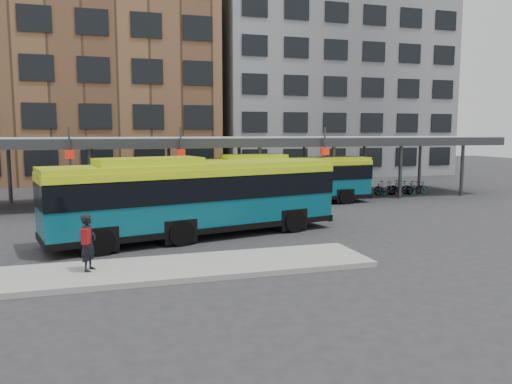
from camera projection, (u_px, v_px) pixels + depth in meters
name	position (u px, v px, depth m)	size (l,w,h in m)	color
ground	(289.00, 242.00, 20.65)	(120.00, 120.00, 0.00)	#28282B
boarding_island	(163.00, 269.00, 16.21)	(14.00, 3.00, 0.18)	gray
canopy	(219.00, 141.00, 32.39)	(40.00, 6.53, 4.80)	#999B9E
building_brick	(71.00, 62.00, 46.87)	(26.00, 14.00, 22.00)	brown
building_grey	(324.00, 81.00, 54.44)	(24.00, 14.00, 20.00)	slate
bus_front	(196.00, 195.00, 21.36)	(12.90, 5.49, 3.48)	#084B5B
bus_rear	(282.00, 179.00, 30.82)	(11.64, 3.32, 3.17)	#084B5B
pedestrian	(88.00, 242.00, 15.60)	(0.63, 0.77, 1.81)	black
bike_rack	(397.00, 188.00, 35.80)	(5.44, 1.27, 1.03)	slate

